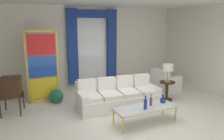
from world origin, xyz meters
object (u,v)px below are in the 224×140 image
(stained_glass_divider, at_px, (43,68))
(round_side_table, at_px, (167,89))
(peacock_figurine, at_px, (57,97))
(table_lamp_brass, at_px, (168,68))
(couch_white_long, at_px, (117,96))
(armchair_white, at_px, (165,83))
(bottle_blue_decanter, at_px, (145,104))
(vintage_tv, at_px, (11,87))
(bottle_crystal_tall, at_px, (163,100))
(coffee_table, at_px, (145,108))
(bottle_amber_squat, at_px, (151,101))

(stained_glass_divider, height_order, round_side_table, stained_glass_divider)
(peacock_figurine, height_order, table_lamp_brass, table_lamp_brass)
(stained_glass_divider, xyz_separation_m, table_lamp_brass, (3.54, -1.48, -0.03))
(couch_white_long, xyz_separation_m, armchair_white, (2.22, 0.64, -0.02))
(couch_white_long, height_order, armchair_white, couch_white_long)
(peacock_figurine, height_order, round_side_table, round_side_table)
(bottle_blue_decanter, relative_size, vintage_tv, 0.25)
(bottle_crystal_tall, bearing_deg, table_lamp_brass, 46.92)
(coffee_table, relative_size, armchair_white, 1.83)
(bottle_amber_squat, bearing_deg, bottle_blue_decanter, -150.73)
(coffee_table, distance_m, stained_glass_divider, 3.34)
(couch_white_long, height_order, bottle_amber_squat, couch_white_long)
(vintage_tv, height_order, armchair_white, vintage_tv)
(bottle_crystal_tall, height_order, stained_glass_divider, stained_glass_divider)
(bottle_amber_squat, height_order, peacock_figurine, bottle_amber_squat)
(couch_white_long, relative_size, armchair_white, 2.82)
(coffee_table, bearing_deg, couch_white_long, 96.02)
(couch_white_long, xyz_separation_m, bottle_amber_squat, (0.31, -1.23, 0.22))
(bottle_amber_squat, height_order, vintage_tv, vintage_tv)
(coffee_table, relative_size, bottle_amber_squat, 5.33)
(bottle_crystal_tall, xyz_separation_m, peacock_figurine, (-2.28, 2.12, -0.26))
(stained_glass_divider, distance_m, round_side_table, 3.90)
(peacock_figurine, bearing_deg, bottle_crystal_tall, -42.90)
(peacock_figurine, xyz_separation_m, round_side_table, (3.24, -1.09, 0.14))
(couch_white_long, relative_size, bottle_crystal_tall, 11.30)
(coffee_table, relative_size, bottle_blue_decanter, 4.59)
(bottle_crystal_tall, distance_m, armchair_white, 2.38)
(round_side_table, bearing_deg, stained_glass_divider, 157.26)
(bottle_crystal_tall, relative_size, bottle_amber_squat, 0.73)
(bottle_crystal_tall, bearing_deg, vintage_tv, 151.29)
(armchair_white, height_order, peacock_figurine, armchair_white)
(bottle_blue_decanter, relative_size, table_lamp_brass, 0.59)
(bottle_blue_decanter, height_order, bottle_amber_squat, bottle_blue_decanter)
(table_lamp_brass, bearing_deg, bottle_amber_squat, -141.80)
(stained_glass_divider, bearing_deg, bottle_amber_squat, -49.48)
(round_side_table, bearing_deg, peacock_figurine, 161.42)
(round_side_table, bearing_deg, bottle_blue_decanter, -143.09)
(coffee_table, xyz_separation_m, bottle_amber_squat, (0.18, 0.03, 0.15))
(couch_white_long, distance_m, bottle_amber_squat, 1.29)
(bottle_crystal_tall, relative_size, vintage_tv, 0.16)
(couch_white_long, relative_size, round_side_table, 4.02)
(stained_glass_divider, bearing_deg, bottle_crystal_tall, -44.22)
(coffee_table, height_order, vintage_tv, vintage_tv)
(stained_glass_divider, relative_size, round_side_table, 3.70)
(round_side_table, bearing_deg, armchair_white, 55.74)
(couch_white_long, bearing_deg, peacock_figurine, 149.40)
(bottle_crystal_tall, bearing_deg, round_side_table, 46.92)
(table_lamp_brass, bearing_deg, bottle_blue_decanter, -143.09)
(bottle_blue_decanter, height_order, bottle_crystal_tall, bottle_blue_decanter)
(peacock_figurine, bearing_deg, bottle_blue_decanter, -54.80)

